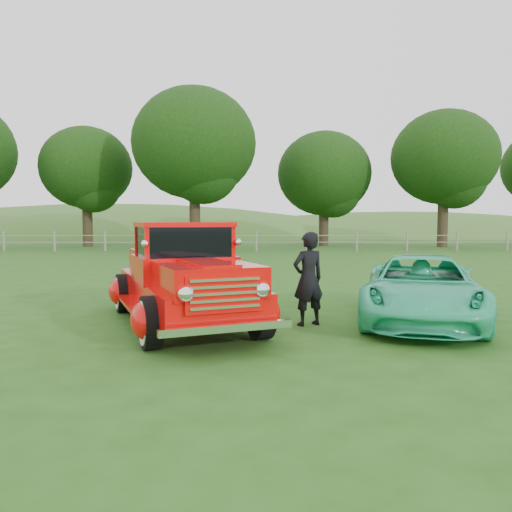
{
  "coord_description": "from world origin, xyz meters",
  "views": [
    {
      "loc": [
        -0.2,
        -7.66,
        1.8
      ],
      "look_at": [
        -0.14,
        1.2,
        1.18
      ],
      "focal_mm": 35.0,
      "sensor_mm": 36.0,
      "label": 1
    }
  ],
  "objects_px": {
    "tree_mid_west": "(86,168)",
    "tree_near_west": "(194,144)",
    "tree_near_east": "(324,174)",
    "tree_mid_east": "(444,158)",
    "man": "(308,279)",
    "red_pickup": "(183,279)",
    "teal_sedan": "(422,289)"
  },
  "relations": [
    {
      "from": "tree_near_west",
      "to": "red_pickup",
      "type": "relative_size",
      "value": 1.97
    },
    {
      "from": "tree_near_west",
      "to": "red_pickup",
      "type": "distance_m",
      "value": 24.92
    },
    {
      "from": "tree_near_east",
      "to": "teal_sedan",
      "type": "xyz_separation_m",
      "value": [
        -2.19,
        -27.85,
        -4.65
      ]
    },
    {
      "from": "tree_mid_east",
      "to": "man",
      "type": "bearing_deg",
      "value": -115.1
    },
    {
      "from": "tree_near_west",
      "to": "tree_mid_east",
      "type": "xyz_separation_m",
      "value": [
        17.0,
        2.0,
        -0.62
      ]
    },
    {
      "from": "tree_mid_west",
      "to": "tree_mid_east",
      "type": "bearing_deg",
      "value": -2.29
    },
    {
      "from": "tree_near_west",
      "to": "red_pickup",
      "type": "xyz_separation_m",
      "value": [
        2.59,
        -24.05,
        -6.0
      ]
    },
    {
      "from": "tree_near_east",
      "to": "man",
      "type": "xyz_separation_m",
      "value": [
        -4.25,
        -28.14,
        -4.44
      ]
    },
    {
      "from": "tree_mid_east",
      "to": "red_pickup",
      "type": "bearing_deg",
      "value": -118.95
    },
    {
      "from": "tree_mid_west",
      "to": "man",
      "type": "height_order",
      "value": "tree_mid_west"
    },
    {
      "from": "tree_near_east",
      "to": "teal_sedan",
      "type": "distance_m",
      "value": 28.32
    },
    {
      "from": "red_pickup",
      "to": "tree_mid_east",
      "type": "bearing_deg",
      "value": 39.58
    },
    {
      "from": "tree_mid_west",
      "to": "tree_near_west",
      "type": "relative_size",
      "value": 0.81
    },
    {
      "from": "tree_near_east",
      "to": "red_pickup",
      "type": "xyz_separation_m",
      "value": [
        -6.41,
        -28.05,
        -4.45
      ]
    },
    {
      "from": "tree_near_east",
      "to": "tree_mid_east",
      "type": "height_order",
      "value": "tree_mid_east"
    },
    {
      "from": "tree_mid_west",
      "to": "tree_mid_east",
      "type": "height_order",
      "value": "tree_mid_east"
    },
    {
      "from": "tree_mid_west",
      "to": "teal_sedan",
      "type": "xyz_separation_m",
      "value": [
        14.81,
        -26.85,
        -4.96
      ]
    },
    {
      "from": "tree_mid_west",
      "to": "tree_near_east",
      "type": "relative_size",
      "value": 1.02
    },
    {
      "from": "red_pickup",
      "to": "tree_near_west",
      "type": "bearing_deg",
      "value": 74.68
    },
    {
      "from": "tree_mid_west",
      "to": "tree_near_east",
      "type": "xyz_separation_m",
      "value": [
        17.0,
        1.0,
        -0.3
      ]
    },
    {
      "from": "tree_mid_west",
      "to": "tree_mid_east",
      "type": "relative_size",
      "value": 0.9
    },
    {
      "from": "tree_mid_west",
      "to": "tree_near_west",
      "type": "xyz_separation_m",
      "value": [
        8.0,
        -3.0,
        1.25
      ]
    },
    {
      "from": "tree_near_east",
      "to": "red_pickup",
      "type": "bearing_deg",
      "value": -102.88
    },
    {
      "from": "man",
      "to": "teal_sedan",
      "type": "bearing_deg",
      "value": 161.78
    },
    {
      "from": "teal_sedan",
      "to": "man",
      "type": "relative_size",
      "value": 2.64
    },
    {
      "from": "teal_sedan",
      "to": "tree_mid_west",
      "type": "bearing_deg",
      "value": 135.82
    },
    {
      "from": "man",
      "to": "tree_near_east",
      "type": "bearing_deg",
      "value": -124.81
    },
    {
      "from": "tree_near_east",
      "to": "man",
      "type": "relative_size",
      "value": 5.15
    },
    {
      "from": "tree_near_east",
      "to": "man",
      "type": "height_order",
      "value": "tree_near_east"
    },
    {
      "from": "red_pickup",
      "to": "teal_sedan",
      "type": "bearing_deg",
      "value": -18.79
    },
    {
      "from": "tree_mid_west",
      "to": "man",
      "type": "bearing_deg",
      "value": -64.84
    },
    {
      "from": "tree_near_east",
      "to": "man",
      "type": "distance_m",
      "value": 28.81
    }
  ]
}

